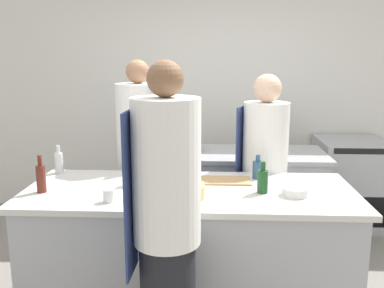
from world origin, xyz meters
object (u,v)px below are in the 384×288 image
Objects in this scene: oven_range at (350,182)px; chef_at_pass_far at (264,176)px; bottle_wine at (263,181)px; bottle_sauce at (258,169)px; bottle_cooking_oil at (140,170)px; bowl_ceramic_blue at (145,194)px; stockpot at (185,141)px; chef_at_stove at (140,164)px; bowl_mixing_large at (295,191)px; chef_at_prep_near at (166,228)px; cup at (109,196)px; bowl_prep_small at (188,192)px; bottle_olive_oil at (59,162)px; bottle_vinegar at (41,178)px.

chef_at_pass_far is at bearing -134.10° from oven_range.
bottle_wine reaches higher than bottle_sauce.
bottle_wine is 0.89m from bottle_cooking_oil.
bowl_ceramic_blue is 0.68× the size of stockpot.
bowl_mixing_large is at bearing 62.04° from chef_at_stove.
oven_range is at bearing 50.49° from bottle_sauce.
chef_at_prep_near is 1.90m from stockpot.
chef_at_pass_far is 20.12× the size of cup.
bottle_cooking_oil is 1.18× the size of bowl_prep_small.
oven_range is 2.57m from bowl_prep_small.
oven_range is at bearing 26.15° from bottle_olive_oil.
chef_at_prep_near is 1.46m from chef_at_pass_far.
bowl_prep_small is (-0.50, -0.14, -0.04)m from bottle_wine.
chef_at_prep_near reaches higher than bowl_prep_small.
bottle_vinegar is 1.73m from bowl_mixing_large.
bottle_vinegar is (-0.54, -0.83, 0.11)m from chef_at_stove.
bowl_mixing_large is 0.61× the size of stockpot.
bottle_sauce is at bearing -2.78° from bottle_olive_oil.
bowl_prep_small is at bearing -39.81° from bottle_cooking_oil.
bottle_vinegar is at bearing -164.88° from bottle_sauce.
bottle_wine is at bearing -40.42° from chef_at_prep_near.
bottle_olive_oil is 1.15× the size of bowl_ceramic_blue.
cup is (0.51, -0.17, -0.06)m from bottle_vinegar.
bottle_wine is at bearing -11.08° from bottle_cooking_oil.
bottle_cooking_oil reaches higher than bowl_prep_small.
oven_range is at bearing 44.86° from bowl_ceramic_blue.
bottle_vinegar is at bearing -145.74° from oven_range.
bottle_vinegar reaches higher than bottle_wine.
stockpot reaches higher than bowl_ceramic_blue.
chef_at_pass_far is at bearing 90.01° from chef_at_stove.
bottle_sauce is 0.82× the size of bowl_prep_small.
chef_at_stove is 9.80× the size of bottle_sauce.
bowl_ceramic_blue is (0.09, -0.35, -0.07)m from bottle_cooking_oil.
chef_at_stove is at bearing 99.64° from bottle_cooking_oil.
bottle_sauce reaches higher than cup.
bowl_mixing_large is at bearing 0.51° from bottle_vinegar.
oven_range is 3.28m from bottle_vinegar.
stockpot is at bearing 71.44° from chef_at_pass_far.
bottle_cooking_oil is at bearing 140.19° from bowl_prep_small.
bowl_prep_small is at bearing -164.34° from bottle_wine.
bottle_vinegar is 0.99× the size of bottle_cooking_oil.
bowl_ceramic_blue is at bearing -172.60° from bowl_prep_small.
stockpot reaches higher than cup.
bowl_mixing_large is at bearing -147.26° from chef_at_pass_far.
bottle_wine is at bearing 58.26° from chef_at_stove.
bottle_olive_oil is 0.86m from cup.
bowl_prep_small is at bearing -8.26° from chef_at_prep_near.
chef_at_stove is (-2.14, -0.99, 0.43)m from oven_range.
stockpot is at bearing 41.45° from bottle_olive_oil.
bottle_cooking_oil reaches higher than oven_range.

